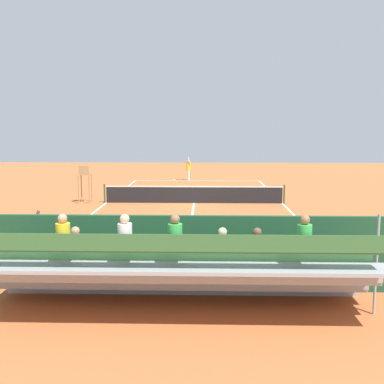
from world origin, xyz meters
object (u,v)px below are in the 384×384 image
(equipment_bag, at_px, (172,276))
(tennis_ball_far, at_px, (197,185))
(tennis_net, at_px, (194,194))
(tennis_racket, at_px, (174,180))
(tennis_player, at_px, (188,168))
(tennis_ball_near, at_px, (185,186))
(line_judge, at_px, (34,243))
(bleacher_stand, at_px, (175,270))
(courtside_bench, at_px, (247,262))
(umpire_chair, at_px, (85,180))

(equipment_bag, height_order, tennis_ball_far, equipment_bag)
(tennis_net, bearing_deg, tennis_racket, -80.78)
(tennis_player, distance_m, tennis_ball_far, 3.16)
(tennis_ball_near, height_order, line_judge, line_judge)
(equipment_bag, distance_m, tennis_ball_far, 21.62)
(bleacher_stand, xyz_separation_m, tennis_racket, (1.81, -27.06, -0.96))
(courtside_bench, bearing_deg, line_judge, -1.65)
(tennis_ball_far, xyz_separation_m, line_judge, (4.32, 21.32, 0.98))
(tennis_racket, height_order, tennis_ball_near, tennis_ball_near)
(tennis_net, height_order, equipment_bag, tennis_net)
(tennis_net, height_order, line_judge, line_judge)
(tennis_racket, bearing_deg, line_judge, 84.57)
(bleacher_stand, bearing_deg, tennis_ball_far, -90.36)
(equipment_bag, xyz_separation_m, tennis_racket, (1.60, -25.07, -0.16))
(bleacher_stand, bearing_deg, tennis_player, -88.67)
(tennis_net, bearing_deg, line_judge, 72.03)
(tennis_ball_near, bearing_deg, courtside_bench, 97.25)
(umpire_chair, height_order, courtside_bench, umpire_chair)
(courtside_bench, distance_m, tennis_ball_far, 21.57)
(tennis_net, height_order, courtside_bench, tennis_net)
(equipment_bag, xyz_separation_m, line_judge, (3.96, -0.30, 0.84))
(tennis_racket, distance_m, line_judge, 24.90)
(equipment_bag, relative_size, line_judge, 0.47)
(courtside_bench, bearing_deg, tennis_racket, -81.59)
(courtside_bench, height_order, tennis_racket, courtside_bench)
(tennis_ball_far, bearing_deg, tennis_ball_near, 37.44)
(bleacher_stand, height_order, tennis_ball_far, bleacher_stand)
(bleacher_stand, height_order, courtside_bench, bleacher_stand)
(tennis_net, distance_m, tennis_ball_near, 7.58)
(tennis_ball_near, relative_size, line_judge, 0.03)
(umpire_chair, bearing_deg, equipment_bag, 113.91)
(umpire_chair, xyz_separation_m, tennis_ball_far, (-6.27, -8.29, -1.28))
(equipment_bag, height_order, tennis_ball_near, equipment_bag)
(tennis_player, bearing_deg, courtside_bench, 95.83)
(tennis_net, bearing_deg, bleacher_stand, 89.70)
(bleacher_stand, height_order, umpire_chair, bleacher_stand)
(umpire_chair, xyz_separation_m, tennis_player, (-5.50, -11.19, -0.30))
(tennis_net, height_order, bleacher_stand, bleacher_stand)
(tennis_player, bearing_deg, bleacher_stand, 91.33)
(tennis_ball_near, bearing_deg, umpire_chair, 54.81)
(bleacher_stand, relative_size, equipment_bag, 10.07)
(courtside_bench, height_order, equipment_bag, courtside_bench)
(tennis_net, relative_size, umpire_chair, 4.81)
(tennis_net, bearing_deg, tennis_ball_far, -90.48)
(bleacher_stand, distance_m, equipment_bag, 2.16)
(tennis_racket, bearing_deg, umpire_chair, 69.86)
(tennis_racket, relative_size, tennis_ball_near, 8.82)
(tennis_net, bearing_deg, tennis_player, -86.40)
(bleacher_stand, relative_size, line_judge, 4.70)
(line_judge, bearing_deg, tennis_ball_near, -99.36)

